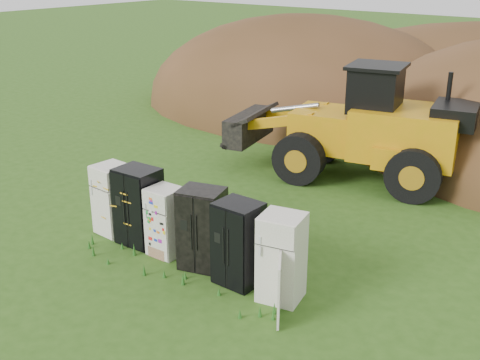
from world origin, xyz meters
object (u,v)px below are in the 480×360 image
object	(u,v)px
fridge_black_right	(239,243)
fridge_leftmost	(113,199)
fridge_black_side	(139,206)
wheel_loader	(344,121)
fridge_open_door	(282,258)
fridge_dark_mid	(202,229)
fridge_sticker	(166,221)

from	to	relation	value
fridge_black_right	fridge_leftmost	bearing A→B (deg)	179.91
fridge_leftmost	fridge_black_right	size ratio (longest dim) A/B	0.98
fridge_black_side	wheel_loader	xyz separation A→B (m)	(1.46, 6.92, 0.82)
fridge_leftmost	fridge_open_door	distance (m)	4.87
fridge_dark_mid	fridge_black_right	world-z (taller)	fridge_dark_mid
fridge_black_right	wheel_loader	xyz separation A→B (m)	(-1.48, 6.95, 0.85)
fridge_leftmost	fridge_sticker	size ratio (longest dim) A/B	1.09
fridge_black_side	fridge_leftmost	bearing A→B (deg)	176.79
fridge_dark_mid	wheel_loader	world-z (taller)	wheel_loader
fridge_sticker	wheel_loader	xyz separation A→B (m)	(0.58, 6.95, 0.94)
fridge_leftmost	fridge_sticker	xyz separation A→B (m)	(1.78, -0.03, -0.07)
fridge_leftmost	fridge_black_right	bearing A→B (deg)	2.29
fridge_open_door	wheel_loader	xyz separation A→B (m)	(-2.51, 6.92, 0.84)
fridge_dark_mid	fridge_open_door	bearing A→B (deg)	-17.63
fridge_dark_mid	fridge_black_right	distance (m)	1.03
wheel_loader	fridge_leftmost	bearing A→B (deg)	-121.73
fridge_black_side	fridge_dark_mid	size ratio (longest dim) A/B	1.03
fridge_dark_mid	fridge_open_door	size ratio (longest dim) A/B	1.00
fridge_sticker	wheel_loader	distance (m)	7.04
fridge_leftmost	fridge_black_right	world-z (taller)	fridge_black_right
fridge_sticker	wheel_loader	bearing A→B (deg)	83.71
fridge_sticker	fridge_black_right	size ratio (longest dim) A/B	0.90
fridge_leftmost	fridge_black_right	xyz separation A→B (m)	(3.84, -0.03, 0.02)
fridge_leftmost	fridge_dark_mid	size ratio (longest dim) A/B	0.97
fridge_sticker	fridge_open_door	xyz separation A→B (m)	(3.09, 0.02, 0.10)
fridge_open_door	fridge_black_right	bearing A→B (deg)	168.98
fridge_dark_mid	fridge_black_side	bearing A→B (deg)	164.28
fridge_sticker	fridge_leftmost	bearing A→B (deg)	177.44
fridge_leftmost	fridge_black_side	distance (m)	0.90
fridge_black_right	fridge_open_door	world-z (taller)	fridge_open_door
fridge_black_side	fridge_black_right	world-z (taller)	fridge_black_side
fridge_black_side	wheel_loader	world-z (taller)	wheel_loader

